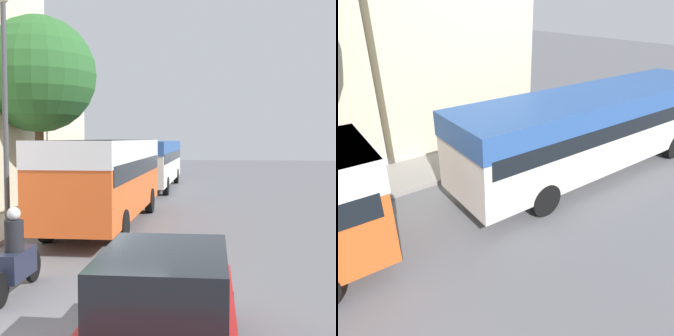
% 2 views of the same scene
% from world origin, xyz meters
% --- Properties ---
extents(building_far_terrace, '(5.77, 6.50, 8.24)m').
position_xyz_m(building_far_terrace, '(-9.08, 19.08, 4.12)').
color(building_far_terrace, beige).
rests_on(building_far_terrace, ground_plane).
extents(bus_lead, '(2.52, 9.34, 2.99)m').
position_xyz_m(bus_lead, '(-1.77, 9.48, 1.94)').
color(bus_lead, '#EA5B23').
rests_on(bus_lead, ground_plane).
extents(bus_following, '(2.65, 10.94, 2.89)m').
position_xyz_m(bus_following, '(-1.79, 21.71, 1.89)').
color(bus_following, silver).
rests_on(bus_following, ground_plane).
extents(motorcycle_behind_lead, '(0.39, 2.24, 1.73)m').
position_xyz_m(motorcycle_behind_lead, '(-1.85, 2.08, 0.68)').
color(motorcycle_behind_lead, '#1E2338').
rests_on(motorcycle_behind_lead, ground_plane).
extents(car_crossing, '(1.91, 4.12, 1.58)m').
position_xyz_m(car_crossing, '(1.35, -0.62, 0.81)').
color(car_crossing, red).
rests_on(car_crossing, ground_plane).
extents(pedestrian_near_curb, '(0.35, 0.35, 1.80)m').
position_xyz_m(pedestrian_near_curb, '(-4.72, 22.86, 1.08)').
color(pedestrian_near_curb, '#232838').
rests_on(pedestrian_near_curb, sidewalk).
extents(street_tree, '(4.73, 4.73, 7.88)m').
position_xyz_m(street_tree, '(-5.21, 12.12, 5.65)').
color(street_tree, brown).
rests_on(street_tree, sidewalk).
extents(lamp_post, '(0.36, 0.36, 7.30)m').
position_xyz_m(lamp_post, '(-4.35, 7.15, 4.39)').
color(lamp_post, '#47474C').
rests_on(lamp_post, sidewalk).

